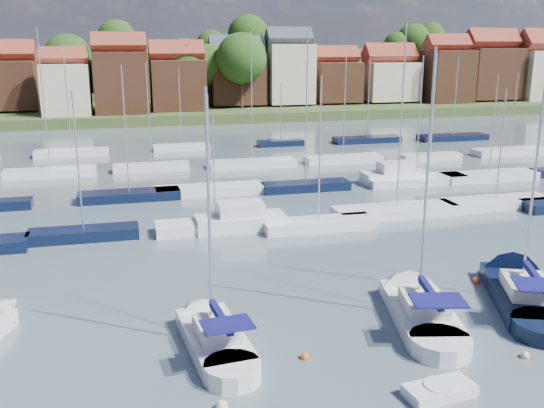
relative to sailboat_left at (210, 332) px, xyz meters
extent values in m
plane|color=#4B5B66|center=(10.30, 37.29, -0.36)|extent=(260.00, 260.00, 0.00)
cube|color=silver|center=(0.10, -0.99, -0.11)|extent=(3.18, 6.45, 1.20)
cone|color=silver|center=(-0.28, 2.88, -0.11)|extent=(2.87, 3.26, 2.59)
cylinder|color=silver|center=(0.40, -4.08, -0.11)|extent=(2.83, 2.83, 1.20)
cube|color=silver|center=(0.14, -1.42, 0.84)|extent=(2.06, 2.76, 0.70)
cylinder|color=#B2B2B7|center=(0.05, -0.56, 6.25)|extent=(0.14, 0.14, 11.53)
cylinder|color=#B2B2B7|center=(0.22, -2.28, 1.69)|extent=(0.43, 3.45, 0.10)
cube|color=#121155|center=(0.22, -2.28, 1.84)|extent=(0.62, 3.30, 0.35)
cube|color=#121155|center=(0.33, -3.40, 1.99)|extent=(2.34, 1.76, 0.08)
cube|color=silver|center=(11.14, -0.63, -0.11)|extent=(4.48, 7.61, 1.20)
cone|color=silver|center=(12.13, 3.71, -0.11)|extent=(3.66, 4.04, 2.97)
cylinder|color=silver|center=(10.35, -4.11, -0.11)|extent=(3.56, 3.56, 1.20)
cube|color=silver|center=(11.03, -1.12, 0.84)|extent=(2.69, 3.36, 0.70)
cylinder|color=#B2B2B7|center=(11.25, -0.15, 7.09)|extent=(0.14, 0.14, 13.20)
cylinder|color=#B2B2B7|center=(10.82, -2.08, 1.69)|extent=(0.97, 3.89, 0.10)
cube|color=#121155|center=(10.82, -2.08, 1.84)|extent=(1.13, 3.74, 0.35)
cube|color=#121155|center=(10.53, -3.34, 1.99)|extent=(2.86, 2.30, 0.08)
cube|color=black|center=(17.87, -0.03, -0.11)|extent=(6.20, 8.81, 1.20)
cone|color=black|center=(19.78, 4.68, -0.11)|extent=(4.62, 4.94, 3.39)
cube|color=silver|center=(17.65, -0.55, 0.84)|extent=(3.47, 4.03, 0.70)
cylinder|color=#B2B2B7|center=(18.08, 0.49, 8.18)|extent=(0.14, 0.14, 15.40)
cylinder|color=#B2B2B7|center=(17.23, -1.60, 1.69)|extent=(1.79, 4.22, 0.10)
cube|color=#121155|center=(17.23, -1.60, 1.84)|extent=(1.89, 4.09, 0.35)
cube|color=#121155|center=(16.68, -2.96, 1.99)|extent=(3.43, 2.97, 0.08)
cone|color=silver|center=(-10.49, 5.35, -0.11)|extent=(3.74, 4.02, 2.80)
cube|color=silver|center=(8.54, -7.35, -0.15)|extent=(3.11, 1.73, 0.58)
cylinder|color=silver|center=(8.54, -7.35, 0.01)|extent=(1.37, 1.37, 0.37)
sphere|color=#D85914|center=(4.00, -3.05, -0.36)|extent=(0.41, 0.41, 0.41)
sphere|color=beige|center=(14.02, -5.46, -0.36)|extent=(0.42, 0.42, 0.42)
sphere|color=#D85914|center=(16.96, 3.28, -0.36)|extent=(0.47, 0.47, 0.47)
cube|color=black|center=(-6.81, 17.83, -0.01)|extent=(8.01, 2.24, 1.00)
cylinder|color=#B2B2B7|center=(-6.81, 17.83, 5.56)|extent=(0.12, 0.12, 10.16)
cube|color=silver|center=(3.03, 17.49, -0.01)|extent=(9.22, 2.58, 1.00)
cylinder|color=#B2B2B7|center=(3.03, 17.49, 4.58)|extent=(0.12, 0.12, 8.18)
cube|color=silver|center=(10.93, 15.90, -0.01)|extent=(8.78, 2.46, 1.00)
cylinder|color=#B2B2B7|center=(10.93, 15.90, 6.02)|extent=(0.12, 0.12, 11.06)
cube|color=silver|center=(18.53, 17.96, -0.01)|extent=(10.79, 3.02, 1.00)
cylinder|color=#B2B2B7|center=(18.53, 17.96, 7.92)|extent=(0.12, 0.12, 14.87)
cube|color=silver|center=(28.28, 18.32, -0.01)|extent=(10.13, 2.84, 1.00)
cylinder|color=#B2B2B7|center=(28.28, 18.32, 5.28)|extent=(0.12, 0.12, 9.59)
cube|color=silver|center=(4.99, 17.29, 0.14)|extent=(7.00, 2.60, 1.40)
cube|color=silver|center=(4.99, 17.29, 1.24)|extent=(3.50, 2.20, 1.30)
cube|color=black|center=(-3.25, 28.93, -0.01)|extent=(9.30, 2.60, 1.00)
cylinder|color=#B2B2B7|center=(-3.25, 28.93, 6.23)|extent=(0.12, 0.12, 11.48)
cube|color=silver|center=(4.36, 29.30, -0.01)|extent=(10.40, 2.91, 1.00)
cylinder|color=#B2B2B7|center=(4.36, 29.30, 4.87)|extent=(0.12, 0.12, 8.77)
cube|color=black|center=(13.78, 28.57, -0.01)|extent=(8.80, 2.46, 1.00)
cylinder|color=#B2B2B7|center=(13.78, 28.57, 7.65)|extent=(0.12, 0.12, 14.33)
cube|color=silver|center=(25.70, 28.45, -0.01)|extent=(10.73, 3.00, 1.00)
cylinder|color=#B2B2B7|center=(25.70, 28.45, 6.56)|extent=(0.12, 0.12, 12.14)
cube|color=silver|center=(34.12, 28.26, -0.01)|extent=(10.48, 2.93, 1.00)
cylinder|color=#B2B2B7|center=(34.12, 28.26, 5.63)|extent=(0.12, 0.12, 10.28)
cube|color=silver|center=(23.76, 29.29, 0.14)|extent=(7.00, 2.60, 1.40)
cube|color=silver|center=(23.76, 29.29, 1.24)|extent=(3.50, 2.20, 1.30)
cube|color=silver|center=(-11.41, 41.50, -0.01)|extent=(9.71, 2.72, 1.00)
cylinder|color=#B2B2B7|center=(-11.41, 41.50, 7.93)|extent=(0.12, 0.12, 14.88)
cube|color=silver|center=(-0.54, 41.80, -0.01)|extent=(8.49, 2.38, 1.00)
cylinder|color=#B2B2B7|center=(-0.54, 41.80, 6.14)|extent=(0.12, 0.12, 11.31)
cube|color=silver|center=(11.09, 41.07, -0.01)|extent=(10.16, 2.85, 1.00)
cylinder|color=#B2B2B7|center=(11.09, 41.07, 7.78)|extent=(0.12, 0.12, 14.59)
cube|color=silver|center=(22.47, 41.19, -0.01)|extent=(9.53, 2.67, 1.00)
cylinder|color=#B2B2B7|center=(22.47, 41.19, 6.44)|extent=(0.12, 0.12, 11.91)
cube|color=silver|center=(33.46, 39.79, -0.01)|extent=(7.62, 2.13, 1.00)
cylinder|color=#B2B2B7|center=(33.46, 39.79, 6.55)|extent=(0.12, 0.12, 12.13)
cube|color=silver|center=(45.52, 40.88, -0.01)|extent=(10.17, 2.85, 1.00)
cylinder|color=#B2B2B7|center=(45.52, 40.88, 5.35)|extent=(0.12, 0.12, 9.73)
cube|color=silver|center=(-9.96, 53.85, -0.01)|extent=(9.24, 2.59, 1.00)
cylinder|color=#B2B2B7|center=(-9.96, 53.85, 7.07)|extent=(0.12, 0.12, 13.17)
cube|color=silver|center=(4.22, 54.59, -0.01)|extent=(7.57, 2.12, 1.00)
cylinder|color=#B2B2B7|center=(4.22, 54.59, 5.61)|extent=(0.12, 0.12, 10.24)
cube|color=black|center=(18.18, 54.76, -0.01)|extent=(6.58, 1.84, 1.00)
cylinder|color=#B2B2B7|center=(18.18, 54.76, 4.49)|extent=(0.12, 0.12, 8.01)
cube|color=black|center=(31.24, 54.69, -0.01)|extent=(9.92, 2.78, 1.00)
cylinder|color=#B2B2B7|center=(31.24, 54.69, 5.95)|extent=(0.12, 0.12, 10.92)
cube|color=black|center=(44.58, 53.66, -0.01)|extent=(10.55, 2.95, 1.00)
cylinder|color=#B2B2B7|center=(44.58, 53.66, 6.24)|extent=(0.12, 0.12, 11.51)
cube|color=#3C4924|center=(10.30, 114.29, -0.06)|extent=(200.00, 70.00, 3.00)
cube|color=#3C4924|center=(10.30, 139.29, 4.64)|extent=(200.00, 60.00, 14.00)
cube|color=brown|center=(-23.35, 95.08, 6.20)|extent=(10.37, 9.97, 8.73)
cube|color=brown|center=(-23.35, 95.08, 11.83)|extent=(10.57, 5.13, 5.13)
cube|color=beige|center=(-12.44, 86.29, 5.72)|extent=(8.09, 8.80, 8.96)
cube|color=brown|center=(-12.44, 86.29, 11.19)|extent=(8.25, 4.00, 4.00)
cube|color=brown|center=(-3.05, 87.23, 6.72)|extent=(9.36, 10.17, 10.97)
cube|color=brown|center=(-3.05, 87.23, 13.35)|extent=(9.54, 4.63, 4.63)
cube|color=brown|center=(7.25, 88.94, 5.95)|extent=(9.90, 8.56, 9.42)
cube|color=brown|center=(7.25, 88.94, 11.87)|extent=(10.10, 4.90, 4.90)
cube|color=brown|center=(19.39, 93.94, 6.58)|extent=(10.59, 8.93, 9.49)
cube|color=#383A42|center=(19.39, 93.94, 12.63)|extent=(10.80, 5.24, 5.24)
cube|color=beige|center=(30.01, 93.09, 7.66)|extent=(9.01, 8.61, 11.65)
cube|color=#383A42|center=(30.01, 93.09, 14.59)|extent=(9.19, 4.46, 4.46)
cube|color=brown|center=(40.47, 94.29, 5.84)|extent=(9.10, 9.34, 8.00)
cube|color=brown|center=(40.47, 94.29, 10.95)|extent=(9.28, 4.50, 4.50)
cube|color=beige|center=(52.25, 93.88, 5.78)|extent=(10.86, 9.59, 7.88)
cube|color=brown|center=(52.25, 93.88, 11.05)|extent=(11.07, 5.37, 5.37)
cube|color=brown|center=(64.06, 91.21, 6.72)|extent=(9.18, 9.96, 10.97)
cube|color=brown|center=(64.06, 91.21, 13.33)|extent=(9.36, 4.54, 4.54)
cube|color=brown|center=(75.48, 92.50, 7.22)|extent=(11.39, 9.67, 10.76)
cube|color=brown|center=(75.48, 92.50, 14.00)|extent=(11.62, 5.64, 5.64)
cylinder|color=#382619|center=(67.07, 112.80, 8.15)|extent=(0.50, 0.50, 4.47)
sphere|color=#2C4F18|center=(67.07, 112.80, 14.22)|extent=(8.18, 8.18, 8.18)
cylinder|color=#382619|center=(13.76, 93.22, 3.47)|extent=(0.50, 0.50, 4.46)
sphere|color=#2C4F18|center=(13.76, 93.22, 9.51)|extent=(8.15, 8.15, 8.15)
cylinder|color=#382619|center=(25.52, 110.97, 8.21)|extent=(0.50, 0.50, 5.15)
sphere|color=#2C4F18|center=(25.52, 110.97, 15.20)|extent=(9.41, 9.41, 9.41)
cylinder|color=#382619|center=(-3.24, 113.60, 8.31)|extent=(0.50, 0.50, 4.56)
sphere|color=#2C4F18|center=(-3.24, 113.60, 14.50)|extent=(8.34, 8.34, 8.34)
cylinder|color=#382619|center=(-12.94, 102.54, 3.81)|extent=(0.50, 0.50, 5.15)
sphere|color=#2C4F18|center=(-12.94, 102.54, 10.81)|extent=(9.42, 9.42, 9.42)
cylinder|color=#382619|center=(24.06, 102.00, 3.12)|extent=(0.50, 0.50, 3.77)
sphere|color=#2C4F18|center=(24.06, 102.00, 8.23)|extent=(6.89, 6.89, 6.89)
cylinder|color=#382619|center=(19.35, 88.23, 3.84)|extent=(0.50, 0.50, 5.21)
sphere|color=#2C4F18|center=(19.35, 88.23, 10.92)|extent=(9.53, 9.53, 9.53)
cylinder|color=#382619|center=(72.23, 98.91, 2.72)|extent=(0.50, 0.50, 2.97)
sphere|color=#2C4F18|center=(72.23, 98.91, 6.76)|extent=(5.44, 5.44, 5.44)
cylinder|color=#382619|center=(9.15, 91.04, 3.66)|extent=(0.50, 0.50, 4.84)
sphere|color=#2C4F18|center=(9.15, 91.04, 10.23)|extent=(8.85, 8.85, 8.85)
cylinder|color=#382619|center=(62.98, 113.01, 7.80)|extent=(0.50, 0.50, 3.72)
sphere|color=#2C4F18|center=(62.98, 113.01, 12.85)|extent=(6.80, 6.80, 6.80)
cylinder|color=#382619|center=(64.35, 91.42, 3.26)|extent=(0.50, 0.50, 4.05)
sphere|color=#2C4F18|center=(64.35, 91.42, 8.75)|extent=(7.40, 7.40, 7.40)
cylinder|color=#382619|center=(17.13, 110.58, 7.55)|extent=(0.50, 0.50, 3.93)
sphere|color=#2C4F18|center=(17.13, 110.58, 12.88)|extent=(7.19, 7.19, 7.19)
cylinder|color=#382619|center=(40.95, 97.46, 3.15)|extent=(0.50, 0.50, 3.82)
sphere|color=#2C4F18|center=(40.95, 97.46, 8.34)|extent=(6.99, 6.99, 6.99)
cylinder|color=#382619|center=(-7.14, 90.41, 2.98)|extent=(0.50, 0.50, 3.48)
sphere|color=#2C4F18|center=(-7.14, 90.41, 7.70)|extent=(6.37, 6.37, 6.37)
cylinder|color=#382619|center=(67.81, 100.10, 2.73)|extent=(0.50, 0.50, 2.99)
sphere|color=#2C4F18|center=(67.81, 100.10, 6.78)|extent=(5.46, 5.46, 5.46)
cylinder|color=#382619|center=(13.91, 96.33, 2.86)|extent=(0.50, 0.50, 3.25)
sphere|color=#2C4F18|center=(13.91, 96.33, 7.27)|extent=(5.94, 5.94, 5.94)
cylinder|color=#382619|center=(7.24, 98.03, 2.73)|extent=(0.50, 0.50, 2.98)
sphere|color=#2C4F18|center=(7.24, 98.03, 6.78)|extent=(5.46, 5.46, 5.46)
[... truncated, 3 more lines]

